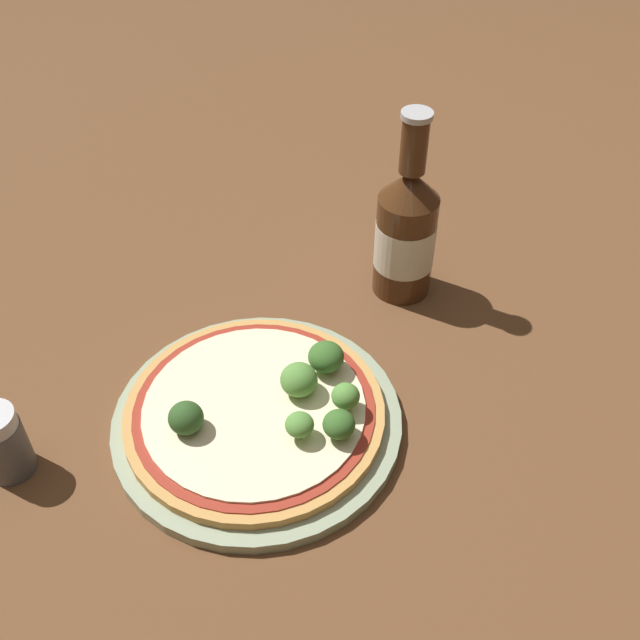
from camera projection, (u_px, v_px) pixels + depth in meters
name	position (u px, v px, depth m)	size (l,w,h in m)	color
ground_plane	(249.00, 422.00, 0.72)	(3.00, 3.00, 0.00)	brown
plate	(256.00, 423.00, 0.71)	(0.27, 0.27, 0.01)	#93A384
pizza	(254.00, 411.00, 0.70)	(0.24, 0.24, 0.01)	tan
broccoli_floret_0	(326.00, 357.00, 0.72)	(0.03, 0.03, 0.03)	#7A9E5B
broccoli_floret_1	(186.00, 418.00, 0.67)	(0.03, 0.03, 0.03)	#7A9E5B
broccoli_floret_2	(346.00, 396.00, 0.68)	(0.03, 0.03, 0.03)	#7A9E5B
broccoli_floret_3	(299.00, 380.00, 0.70)	(0.04, 0.04, 0.03)	#7A9E5B
broccoli_floret_4	(339.00, 424.00, 0.66)	(0.03, 0.03, 0.03)	#7A9E5B
broccoli_floret_5	(300.00, 425.00, 0.66)	(0.03, 0.03, 0.03)	#7A9E5B
beer_bottle	(406.00, 231.00, 0.80)	(0.07, 0.07, 0.22)	#472814
pepper_shaker	(2.00, 443.00, 0.65)	(0.04, 0.04, 0.07)	#4C4C51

